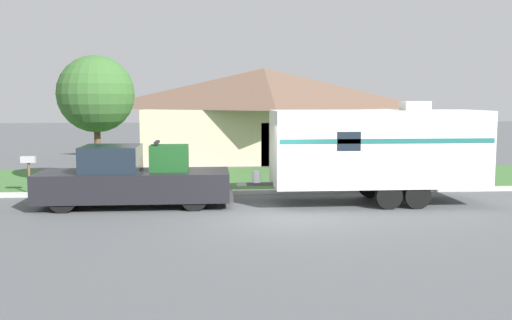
{
  "coord_description": "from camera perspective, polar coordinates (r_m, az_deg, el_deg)",
  "views": [
    {
      "loc": [
        -1.62,
        -15.68,
        3.34
      ],
      "look_at": [
        -0.25,
        1.75,
        1.4
      ],
      "focal_mm": 40.0,
      "sensor_mm": 36.0,
      "label": 1
    }
  ],
  "objects": [
    {
      "name": "tree_in_yard",
      "position": [
        22.04,
        -15.7,
        6.34
      ],
      "size": [
        2.85,
        2.85,
        4.87
      ],
      "color": "brown",
      "rests_on": "ground_plane"
    },
    {
      "name": "curb_strip",
      "position": [
        19.77,
        0.26,
        -3.19
      ],
      "size": [
        80.0,
        0.3,
        0.14
      ],
      "color": "beige",
      "rests_on": "ground_plane"
    },
    {
      "name": "travel_trailer",
      "position": [
        18.26,
        12.04,
        1.18
      ],
      "size": [
        7.7,
        2.32,
        3.2
      ],
      "color": "black",
      "rests_on": "ground_plane"
    },
    {
      "name": "pickup_truck",
      "position": [
        17.77,
        -12.24,
        -1.92
      ],
      "size": [
        5.87,
        1.94,
        2.0
      ],
      "color": "black",
      "rests_on": "ground_plane"
    },
    {
      "name": "house_across_street",
      "position": [
        31.36,
        0.81,
        4.86
      ],
      "size": [
        13.55,
        8.58,
        4.89
      ],
      "color": "beige",
      "rests_on": "ground_plane"
    },
    {
      "name": "mailbox",
      "position": [
        21.12,
        -21.8,
        -0.47
      ],
      "size": [
        0.48,
        0.2,
        1.31
      ],
      "color": "brown",
      "rests_on": "ground_plane"
    },
    {
      "name": "ground_plane",
      "position": [
        16.11,
        1.37,
        -5.64
      ],
      "size": [
        120.0,
        120.0,
        0.0
      ],
      "primitive_type": "plane",
      "color": "#515456"
    },
    {
      "name": "lawn_strip",
      "position": [
        23.37,
        -0.48,
        -1.85
      ],
      "size": [
        80.0,
        7.0,
        0.03
      ],
      "color": "#3D6B33",
      "rests_on": "ground_plane"
    }
  ]
}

